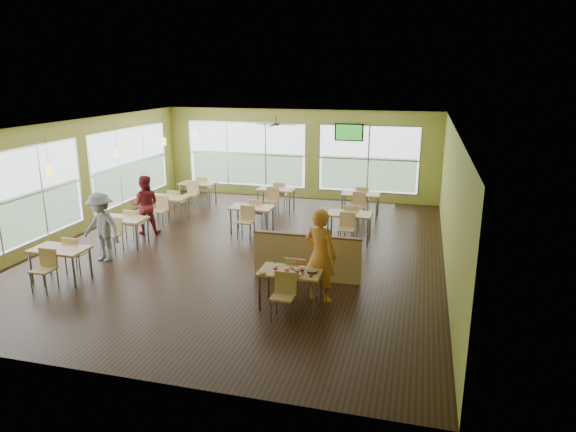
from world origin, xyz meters
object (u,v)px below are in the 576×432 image
object	(u,v)px
man_plaid	(320,255)
main_table	(290,277)
half_wall_divider	(307,257)
food_basket	(312,271)

from	to	relation	value
man_plaid	main_table	bearing A→B (deg)	62.38
half_wall_divider	food_basket	world-z (taller)	half_wall_divider
half_wall_divider	man_plaid	world-z (taller)	man_plaid
half_wall_divider	man_plaid	distance (m)	1.20
main_table	food_basket	bearing A→B (deg)	1.91
main_table	half_wall_divider	world-z (taller)	half_wall_divider
half_wall_divider	food_basket	distance (m)	1.52
main_table	man_plaid	world-z (taller)	man_plaid
main_table	half_wall_divider	distance (m)	1.45
half_wall_divider	food_basket	xyz separation A→B (m)	(0.42, -1.44, 0.26)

